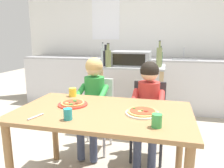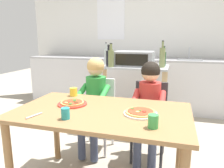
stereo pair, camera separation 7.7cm
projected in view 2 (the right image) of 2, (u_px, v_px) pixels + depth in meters
The scene contains 22 objects.
ground_plane at pixel (129, 136), 2.88m from camera, with size 10.88×10.88×0.00m, color #A89E8C.
back_wall_tiled at pixel (148, 34), 4.18m from camera, with size 4.89×0.13×2.70m.
kitchen_counter at pixel (143, 83), 3.99m from camera, with size 4.40×0.60×1.12m.
kitchen_island_cart at pixel (131, 87), 3.04m from camera, with size 1.01×0.59×0.91m.
toaster_oven at pixel (134, 58), 2.94m from camera, with size 0.53×0.40×0.19m.
bottle_clear_vinegar at pixel (106, 56), 3.07m from camera, with size 0.06×0.06×0.31m.
bottle_brown_beer at pixel (164, 58), 2.92m from camera, with size 0.06×0.06×0.27m.
bottle_squat_spirits at pixel (162, 57), 2.75m from camera, with size 0.07×0.07×0.34m.
bottle_dark_olive_oil at pixel (108, 58), 2.88m from camera, with size 0.07×0.07×0.29m.
bottle_slim_sauce at pixel (111, 58), 2.79m from camera, with size 0.07×0.07×0.31m.
bottle_tall_green_wine at pixel (110, 56), 3.18m from camera, with size 0.07×0.07×0.26m.
dining_table at pixel (102, 122), 1.73m from camera, with size 1.38×0.80×0.72m.
dining_chair_left at pixel (98, 108), 2.50m from camera, with size 0.36×0.36×0.81m.
dining_chair_right at pixel (150, 115), 2.29m from camera, with size 0.36×0.36×0.81m.
child_in_green_shirt at pixel (94, 94), 2.35m from camera, with size 0.32×0.42×1.06m.
child_in_red_shirt at pixel (149, 101), 2.14m from camera, with size 0.32×0.42×1.04m.
pizza_plate_red_rimmed at pixel (72, 103), 1.84m from camera, with size 0.25×0.25×0.03m.
pizza_plate_white at pixel (140, 113), 1.61m from camera, with size 0.25×0.25×0.03m.
drinking_cup_yellow at pixel (73, 92), 2.12m from camera, with size 0.07×0.07×0.08m, color yellow.
drinking_cup_green at pixel (153, 121), 1.36m from camera, with size 0.07×0.07×0.09m, color green.
drinking_cup_teal at pixel (65, 113), 1.51m from camera, with size 0.06×0.06×0.08m, color teal.
serving_spoon at pixel (34, 115), 1.57m from camera, with size 0.01×0.01×0.14m, color #B7BABF.
Camera 2 is at (0.54, -1.54, 1.28)m, focal length 34.53 mm.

